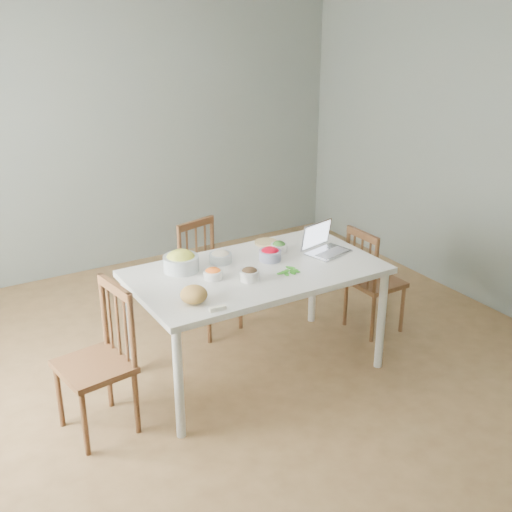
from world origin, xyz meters
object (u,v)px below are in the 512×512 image
bread_boule (194,294)px  laptop (329,240)px  chair_right (376,279)px  bowl_squash (181,261)px  chair_far (211,278)px  chair_left (94,363)px  dining_table (256,321)px

bread_boule → laptop: (1.23, 0.24, 0.05)m
chair_right → bread_boule: size_ratio=5.15×
bowl_squash → laptop: 1.12m
chair_right → bowl_squash: size_ratio=3.58×
chair_far → chair_left: chair_left is taller
chair_far → bowl_squash: (-0.48, -0.50, 0.44)m
bowl_squash → chair_far: bearing=46.0°
chair_far → chair_right: size_ratio=1.02×
dining_table → chair_far: chair_far is taller
laptop → bowl_squash: bearing=152.3°
dining_table → bowl_squash: bowl_squash is taller
dining_table → bowl_squash: 0.72m
chair_far → chair_right: (1.16, -0.69, -0.01)m
chair_left → bread_boule: 0.76m
dining_table → bread_boule: bearing=-157.1°
dining_table → laptop: 0.81m
chair_left → laptop: size_ratio=3.17×
chair_far → chair_left: size_ratio=0.93×
bread_boule → bowl_squash: 0.53m
bowl_squash → laptop: (1.08, -0.27, 0.04)m
chair_left → bread_boule: chair_left is taller
bread_boule → laptop: laptop is taller
dining_table → bowl_squash: (-0.46, 0.25, 0.48)m
dining_table → chair_left: bearing=-175.7°
chair_far → bowl_squash: 0.82m
chair_far → bread_boule: bread_boule is taller
dining_table → chair_right: chair_right is taller
chair_far → chair_right: chair_far is taller
chair_far → laptop: laptop is taller
chair_far → chair_left: (-1.26, -0.84, 0.03)m
dining_table → chair_left: (-1.24, -0.09, 0.08)m
bowl_squash → laptop: size_ratio=0.81×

